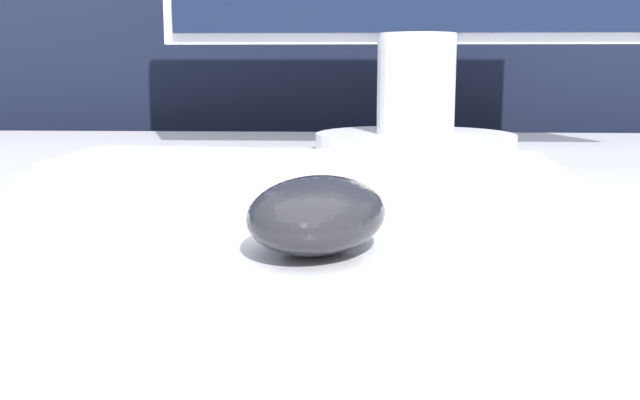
{
  "coord_description": "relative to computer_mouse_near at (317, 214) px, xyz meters",
  "views": [
    {
      "loc": [
        -0.03,
        -0.59,
        0.86
      ],
      "look_at": [
        -0.05,
        -0.18,
        0.79
      ],
      "focal_mm": 42.0,
      "sensor_mm": 36.0,
      "label": 1
    }
  ],
  "objects": [
    {
      "name": "keyboard",
      "position": [
        -0.02,
        0.2,
        -0.01
      ],
      "size": [
        0.43,
        0.19,
        0.02
      ],
      "rotation": [
        0.0,
        0.0,
        -0.1
      ],
      "color": "silver",
      "rests_on": "desk"
    },
    {
      "name": "computer_mouse_near",
      "position": [
        0.0,
        0.0,
        0.0
      ],
      "size": [
        0.09,
        0.12,
        0.04
      ],
      "rotation": [
        0.0,
        0.0,
        -0.25
      ],
      "color": "#232328",
      "rests_on": "desk"
    },
    {
      "name": "partition_panel",
      "position": [
        0.05,
        0.85,
        -0.19
      ],
      "size": [
        5.0,
        0.03,
        1.19
      ],
      "color": "black",
      "rests_on": "ground_plane"
    }
  ]
}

